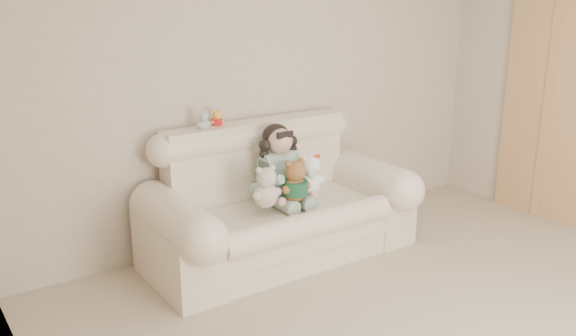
{
  "coord_description": "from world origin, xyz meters",
  "views": [
    {
      "loc": [
        -2.71,
        -1.71,
        2.05
      ],
      "look_at": [
        -0.25,
        1.9,
        0.75
      ],
      "focal_mm": 38.1,
      "sensor_mm": 36.0,
      "label": 1
    }
  ],
  "objects_px": {
    "sofa": "(281,194)",
    "brown_teddy": "(295,177)",
    "cream_teddy": "(266,183)",
    "seated_child": "(279,163)",
    "white_cat": "(310,171)"
  },
  "relations": [
    {
      "from": "brown_teddy",
      "to": "cream_teddy",
      "type": "relative_size",
      "value": 1.05
    },
    {
      "from": "seated_child",
      "to": "white_cat",
      "type": "height_order",
      "value": "seated_child"
    },
    {
      "from": "seated_child",
      "to": "cream_teddy",
      "type": "distance_m",
      "value": 0.35
    },
    {
      "from": "sofa",
      "to": "seated_child",
      "type": "xyz_separation_m",
      "value": [
        0.04,
        0.08,
        0.22
      ]
    },
    {
      "from": "seated_child",
      "to": "white_cat",
      "type": "distance_m",
      "value": 0.25
    },
    {
      "from": "white_cat",
      "to": "brown_teddy",
      "type": "bearing_deg",
      "value": -178.78
    },
    {
      "from": "seated_child",
      "to": "brown_teddy",
      "type": "xyz_separation_m",
      "value": [
        -0.02,
        -0.24,
        -0.04
      ]
    },
    {
      "from": "brown_teddy",
      "to": "cream_teddy",
      "type": "distance_m",
      "value": 0.25
    },
    {
      "from": "sofa",
      "to": "brown_teddy",
      "type": "height_order",
      "value": "sofa"
    },
    {
      "from": "sofa",
      "to": "brown_teddy",
      "type": "relative_size",
      "value": 5.4
    },
    {
      "from": "white_cat",
      "to": "cream_teddy",
      "type": "distance_m",
      "value": 0.43
    },
    {
      "from": "brown_teddy",
      "to": "white_cat",
      "type": "height_order",
      "value": "brown_teddy"
    },
    {
      "from": "white_cat",
      "to": "seated_child",
      "type": "bearing_deg",
      "value": 115.02
    },
    {
      "from": "sofa",
      "to": "brown_teddy",
      "type": "distance_m",
      "value": 0.24
    },
    {
      "from": "brown_teddy",
      "to": "cream_teddy",
      "type": "xyz_separation_m",
      "value": [
        -0.25,
        0.02,
        -0.01
      ]
    }
  ]
}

